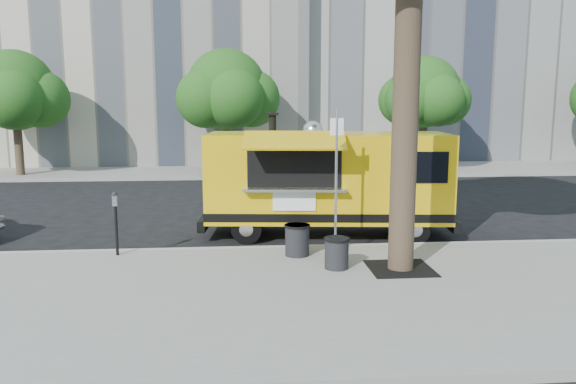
% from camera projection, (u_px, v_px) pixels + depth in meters
% --- Properties ---
extents(ground, '(120.00, 120.00, 0.00)m').
position_uv_depth(ground, '(259.00, 243.00, 13.28)').
color(ground, black).
rests_on(ground, ground).
extents(sidewalk, '(60.00, 6.00, 0.15)m').
position_uv_depth(sidewalk, '(268.00, 298.00, 9.34)').
color(sidewalk, gray).
rests_on(sidewalk, ground).
extents(curb, '(60.00, 0.14, 0.16)m').
position_uv_depth(curb, '(261.00, 250.00, 12.36)').
color(curb, '#999993').
rests_on(curb, ground).
extents(far_sidewalk, '(60.00, 5.00, 0.15)m').
position_uv_depth(far_sidewalk, '(249.00, 171.00, 26.55)').
color(far_sidewalk, gray).
rests_on(far_sidewalk, ground).
extents(tree_well, '(1.20, 1.20, 0.02)m').
position_uv_depth(tree_well, '(400.00, 268.00, 10.72)').
color(tree_well, black).
rests_on(tree_well, sidewalk).
extents(far_tree_a, '(3.42, 3.42, 5.36)m').
position_uv_depth(far_tree_a, '(14.00, 91.00, 23.94)').
color(far_tree_a, '#33261C').
rests_on(far_tree_a, far_sidewalk).
extents(far_tree_b, '(3.60, 3.60, 5.50)m').
position_uv_depth(far_tree_b, '(226.00, 90.00, 25.08)').
color(far_tree_b, '#33261C').
rests_on(far_tree_b, far_sidewalk).
extents(far_tree_c, '(3.24, 3.24, 5.21)m').
position_uv_depth(far_tree_c, '(425.00, 93.00, 25.56)').
color(far_tree_c, '#33261C').
rests_on(far_tree_c, far_sidewalk).
extents(sign_post, '(0.28, 0.06, 3.00)m').
position_uv_depth(sign_post, '(336.00, 173.00, 11.60)').
color(sign_post, silver).
rests_on(sign_post, sidewalk).
extents(parking_meter, '(0.11, 0.11, 1.33)m').
position_uv_depth(parking_meter, '(116.00, 216.00, 11.55)').
color(parking_meter, black).
rests_on(parking_meter, sidewalk).
extents(food_truck, '(6.32, 3.13, 3.02)m').
position_uv_depth(food_truck, '(326.00, 179.00, 13.76)').
color(food_truck, '#DFB00B').
rests_on(food_truck, ground).
extents(trash_bin_left, '(0.50, 0.50, 0.60)m').
position_uv_depth(trash_bin_left, '(337.00, 252.00, 10.70)').
color(trash_bin_left, black).
rests_on(trash_bin_left, sidewalk).
extents(trash_bin_right, '(0.54, 0.54, 0.65)m').
position_uv_depth(trash_bin_right, '(297.00, 239.00, 11.61)').
color(trash_bin_right, black).
rests_on(trash_bin_right, sidewalk).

